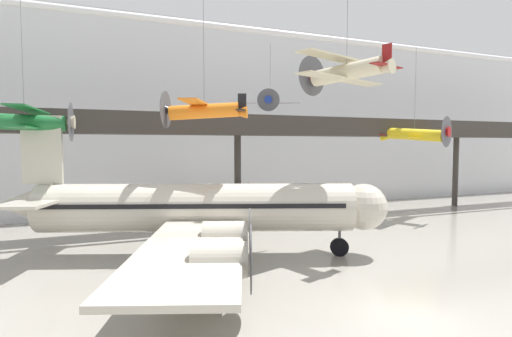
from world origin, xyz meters
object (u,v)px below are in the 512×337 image
at_px(airliner_silver_main, 195,208).
at_px(suspended_plane_orange_highwing, 204,110).
at_px(suspended_plane_yellow_lowwing, 414,135).
at_px(suspended_plane_cream_biplane, 346,72).
at_px(suspended_plane_green_biplane, 25,121).
at_px(suspended_plane_white_twin, 270,101).

xyz_separation_m(airliner_silver_main, suspended_plane_orange_highwing, (0.84, 0.52, 6.97)).
distance_m(airliner_silver_main, suspended_plane_yellow_lowwing, 26.87).
distance_m(suspended_plane_yellow_lowwing, suspended_plane_orange_highwing, 25.38).
distance_m(suspended_plane_cream_biplane, suspended_plane_yellow_lowwing, 17.77).
height_order(airliner_silver_main, suspended_plane_green_biplane, suspended_plane_green_biplane).
height_order(suspended_plane_green_biplane, suspended_plane_white_twin, suspended_plane_white_twin).
bearing_deg(suspended_plane_orange_highwing, suspended_plane_green_biplane, 10.87).
relative_size(airliner_silver_main, suspended_plane_orange_highwing, 3.39).
relative_size(suspended_plane_green_biplane, suspended_plane_orange_highwing, 1.10).
height_order(suspended_plane_cream_biplane, suspended_plane_orange_highwing, suspended_plane_cream_biplane).
bearing_deg(suspended_plane_white_twin, suspended_plane_orange_highwing, -14.57).
distance_m(airliner_silver_main, suspended_plane_white_twin, 17.90).
distance_m(suspended_plane_green_biplane, suspended_plane_yellow_lowwing, 36.56).
bearing_deg(suspended_plane_yellow_lowwing, suspended_plane_cream_biplane, -84.55).
relative_size(suspended_plane_cream_biplane, suspended_plane_white_twin, 1.22).
relative_size(suspended_plane_green_biplane, suspended_plane_yellow_lowwing, 0.96).
xyz_separation_m(suspended_plane_yellow_lowwing, suspended_plane_white_twin, (-14.84, 4.98, 3.55)).
bearing_deg(suspended_plane_white_twin, airliner_silver_main, -15.52).
distance_m(suspended_plane_cream_biplane, suspended_plane_white_twin, 13.76).
bearing_deg(airliner_silver_main, suspended_plane_yellow_lowwing, 33.83).
height_order(suspended_plane_green_biplane, suspended_plane_yellow_lowwing, suspended_plane_green_biplane).
relative_size(suspended_plane_yellow_lowwing, suspended_plane_white_twin, 1.47).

